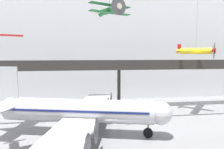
% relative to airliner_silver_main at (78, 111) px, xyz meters
% --- Properties ---
extents(hangar_back_wall, '(140.00, 3.00, 27.97)m').
position_rel_airliner_silver_main_xyz_m(hangar_back_wall, '(8.31, 22.83, 10.58)').
color(hangar_back_wall, silver).
rests_on(hangar_back_wall, ground).
extents(mezzanine_walkway, '(110.00, 3.20, 10.15)m').
position_rel_airliner_silver_main_xyz_m(mezzanine_walkway, '(8.31, 13.06, 5.08)').
color(mezzanine_walkway, '#2D2B28').
rests_on(mezzanine_walkway, ground).
extents(airliner_silver_main, '(25.85, 29.91, 9.54)m').
position_rel_airliner_silver_main_xyz_m(airliner_silver_main, '(0.00, 0.00, 0.00)').
color(airliner_silver_main, '#B7BABF').
rests_on(airliner_silver_main, ground).
extents(suspended_plane_yellow_lowwing, '(7.17, 7.37, 12.20)m').
position_rel_airliner_silver_main_xyz_m(suspended_plane_yellow_lowwing, '(22.12, 8.16, 8.48)').
color(suspended_plane_yellow_lowwing, yellow).
extents(suspended_plane_green_biplane, '(6.46, 5.64, 6.27)m').
position_rel_airliner_silver_main_xyz_m(suspended_plane_green_biplane, '(4.77, 2.17, 14.29)').
color(suspended_plane_green_biplane, '#1E6B33').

